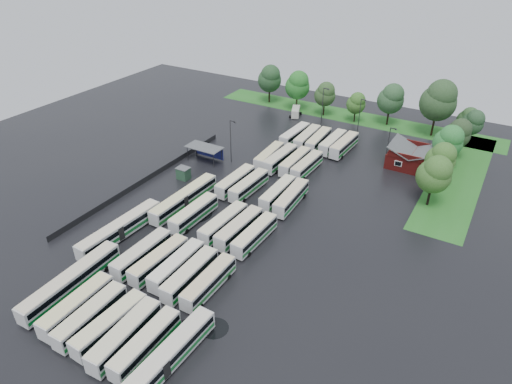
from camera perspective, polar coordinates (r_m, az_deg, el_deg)
The scene contains 60 objects.
ground at distance 81.29m, azimuth -5.54°, elevation -4.88°, with size 160.00×160.00×0.00m, color black.
brick_building at distance 106.85m, azimuth 18.93°, elevation 3.92°, with size 10.07×8.60×5.39m.
wash_shed at distance 103.98m, azimuth -6.35°, elevation 5.43°, with size 8.20×4.20×3.58m.
utility_hut at distance 97.63m, azimuth -9.07°, elevation 2.34°, with size 2.70×2.20×2.62m.
grass_strip_north at distance 132.17m, azimuth 11.86°, elevation 9.21°, with size 80.00×10.00×0.01m, color #246A20.
grass_strip_east at distance 106.64m, azimuth 23.91°, elevation 1.68°, with size 10.00×50.00×0.01m, color #246A20.
west_fence at distance 98.65m, azimuth -13.42°, elevation 1.68°, with size 0.10×50.00×1.20m, color #2D2D30.
bus_r0c0 at distance 68.97m, azimuth -21.45°, elevation -13.09°, with size 2.83×11.76×3.26m.
bus_r0c1 at distance 66.96m, azimuth -19.94°, elevation -14.34°, with size 2.75×11.51×3.19m.
bus_r0c2 at distance 65.04m, azimuth -17.76°, elevation -15.48°, with size 2.83×11.51×3.18m.
bus_r0c3 at distance 63.12m, azimuth -16.03°, elevation -16.82°, with size 3.04×11.84×3.27m.
bus_r0c4 at distance 61.65m, azimuth -13.63°, elevation -17.96°, with size 2.53×11.22×3.12m.
bus_r1c0 at distance 75.20m, azimuth -14.05°, elevation -7.48°, with size 2.61×11.62×3.23m.
bus_r1c1 at distance 73.35m, azimuth -12.03°, elevation -8.34°, with size 2.84×11.43×3.16m.
bus_r1c2 at distance 71.83m, azimuth -9.85°, elevation -9.05°, with size 2.54×11.35×3.15m.
bus_r1c3 at distance 69.88m, azimuth -8.23°, elevation -10.19°, with size 2.57×11.48×3.19m.
bus_r1c4 at distance 68.40m, azimuth -5.91°, elevation -11.12°, with size 2.43×11.18×3.11m.
bus_r2c0 at distance 83.21m, azimuth -7.77°, elevation -2.65°, with size 2.66×11.49×3.18m.
bus_r2c2 at distance 80.03m, azimuth -4.09°, elevation -3.90°, with size 2.92×11.62×3.21m.
bus_r2c3 at distance 78.65m, azimuth -2.13°, elevation -4.53°, with size 2.91×11.65×3.22m.
bus_r2c4 at distance 77.11m, azimuth -0.17°, elevation -5.37°, with size 2.68×11.29×3.13m.
bus_r3c0 at distance 92.65m, azimuth -2.58°, elevation 1.37°, with size 2.64×11.41×3.16m.
bus_r3c1 at distance 91.10m, azimuth -0.89°, elevation 0.83°, with size 2.79×11.28×3.12m.
bus_r3c3 at distance 88.74m, azimuth 2.73°, elevation -0.09°, with size 2.46×11.19×3.11m.
bus_r3c4 at distance 87.21m, azimuth 4.41°, elevation -0.71°, with size 2.94×11.68×3.22m.
bus_r4c0 at distance 103.00m, azimuth 1.66°, elevation 4.56°, with size 2.87×11.17×3.08m.
bus_r4c1 at distance 101.69m, azimuth 3.06°, elevation 4.21°, with size 2.84×11.68×3.23m.
bus_r4c2 at distance 100.65m, azimuth 4.90°, elevation 3.81°, with size 2.44×11.33×3.15m.
bus_r4c3 at distance 99.31m, azimuth 6.38°, elevation 3.33°, with size 2.73×11.31×3.13m.
bus_r5c0 at distance 113.85m, azimuth 4.87°, elevation 7.15°, with size 2.92×11.61×3.21m.
bus_r5c1 at distance 112.58m, azimuth 6.42°, elevation 6.79°, with size 2.74×11.58×3.21m.
bus_r5c2 at distance 111.58m, azimuth 7.81°, elevation 6.45°, with size 2.85×11.50×3.18m.
bus_r5c3 at distance 110.87m, azimuth 9.57°, elevation 6.14°, with size 2.67×11.47×3.18m.
bus_r5c4 at distance 109.85m, azimuth 10.96°, elevation 5.78°, with size 2.97×11.78×3.25m.
artic_bus_west_a at distance 73.28m, azimuth -22.08°, elevation -10.27°, with size 2.96×17.39×3.22m.
artic_bus_west_b at distance 87.79m, azimuth -8.96°, elevation -0.80°, with size 2.84×17.25×3.19m.
artic_bus_west_c at distance 81.75m, azimuth -16.60°, elevation -4.45°, with size 3.11×17.38×3.21m.
artic_bus_east at distance 59.38m, azimuth -11.42°, elevation -20.02°, with size 2.87×17.19×3.18m.
minibus at distance 129.87m, azimuth 4.98°, elevation 9.99°, with size 3.89×5.80×2.38m.
tree_north_0 at distance 138.09m, azimuth 1.75°, elevation 14.02°, with size 6.94×6.94×11.49m.
tree_north_1 at distance 132.50m, azimuth 5.25°, elevation 13.20°, with size 6.97×6.97×11.54m.
tree_north_2 at distance 129.67m, azimuth 8.66°, elevation 12.03°, with size 5.86×5.86×9.70m.
tree_north_3 at distance 126.78m, azimuth 12.45°, elevation 10.82°, with size 5.08×5.08×8.41m.
tree_north_4 at distance 126.41m, azimuth 16.56°, elevation 11.15°, with size 6.90×6.90×11.43m.
tree_north_5 at distance 122.31m, azimuth 21.93°, elevation 10.62°, with size 8.89×8.89×14.73m.
tree_north_6 at distance 124.68m, azimuth 24.99°, elevation 8.30°, with size 5.10×5.10×8.44m.
tree_east_0 at distance 90.81m, azimuth 21.47°, elevation 2.12°, with size 6.44×6.44×10.67m.
tree_east_1 at distance 98.44m, azimuth 22.16°, elevation 3.90°, with size 6.01×6.01×9.95m.
tree_east_2 at distance 106.55m, azimuth 22.99°, elevation 5.91°, with size 6.27×6.27×10.39m.
tree_east_3 at distance 112.60m, azimuth 23.96°, elevation 6.77°, with size 5.91×5.91×9.79m.
tree_east_4 at distance 122.24m, azimuth 25.51°, elevation 7.90°, with size 5.36×5.35×8.86m.
lamp_post_ne at distance 102.95m, azimuth 16.23°, elevation 5.66°, with size 1.48×0.29×9.62m.
lamp_post_nw at distance 101.43m, azimuth -3.13°, elevation 6.71°, with size 1.57×0.31×10.17m.
lamp_post_back_w at distance 121.33m, azimuth 8.38°, elevation 10.73°, with size 1.65×0.32×10.74m.
lamp_post_back_e at distance 118.86m, azimuth 12.87°, elevation 9.47°, with size 1.46×0.28×9.47m.
puddle_0 at distance 69.48m, azimuth -15.68°, elevation -13.48°, with size 3.73×3.73×0.01m, color black.
puddle_1 at distance 64.98m, azimuth -8.45°, elevation -16.26°, with size 2.91×2.91×0.01m, color black.
puddle_2 at distance 86.22m, azimuth -7.47°, elevation -2.70°, with size 6.09×6.09×0.01m, color black.
puddle_3 at distance 75.58m, azimuth -4.08°, elevation -7.96°, with size 4.69×4.69×0.01m, color black.
puddle_4 at distance 64.33m, azimuth -5.20°, elevation -16.60°, with size 3.89×3.89×0.01m, color black.
Camera 1 is at (40.11, -52.62, 47.22)m, focal length 32.00 mm.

